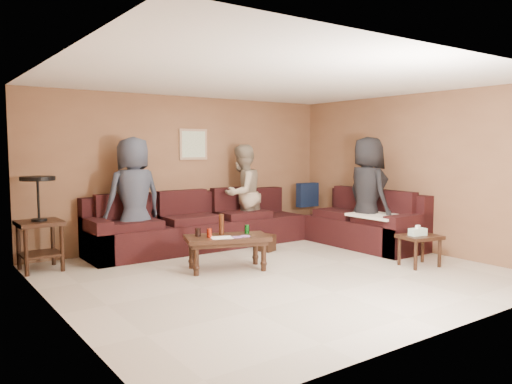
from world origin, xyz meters
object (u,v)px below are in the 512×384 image
end_table_left (39,222)px  person_left (134,197)px  side_table_right (419,239)px  waste_bin (267,243)px  person_right (368,193)px  coffee_table (227,241)px  sectional_sofa (260,228)px  person_middle (242,194)px

end_table_left → person_left: bearing=1.7°
end_table_left → side_table_right: (4.35, -2.80, -0.28)m
waste_bin → person_left: (-1.88, 0.80, 0.77)m
person_right → coffee_table: bearing=99.1°
coffee_table → person_left: person_left is taller
sectional_sofa → person_left: person_left is taller
side_table_right → person_middle: size_ratio=0.35×
side_table_right → person_right: size_ratio=0.33×
coffee_table → person_middle: (1.25, 1.49, 0.46)m
waste_bin → end_table_left: bearing=166.8°
person_middle → side_table_right: bearing=90.1°
waste_bin → person_middle: 1.10m
coffee_table → side_table_right: (2.28, -1.38, -0.01)m
side_table_right → person_left: size_ratio=0.33×
coffee_table → sectional_sofa: bearing=37.3°
end_table_left → person_middle: person_middle is taller
coffee_table → end_table_left: (-2.06, 1.42, 0.27)m
person_left → person_right: person_right is taller
person_left → person_right: (3.32, -1.59, 0.01)m
person_left → side_table_right: bearing=130.5°
waste_bin → person_right: bearing=-29.1°
side_table_right → person_right: (0.31, 1.24, 0.53)m
end_table_left → person_left: 1.36m
person_left → waste_bin: bearing=150.9°
end_table_left → coffee_table: bearing=-34.5°
coffee_table → person_right: 2.65m
sectional_sofa → waste_bin: sectional_sofa is taller
waste_bin → person_left: 2.19m
sectional_sofa → side_table_right: 2.55m
end_table_left → person_middle: (3.31, 0.08, 0.18)m
end_table_left → person_left: (1.34, 0.04, 0.24)m
sectional_sofa → end_table_left: end_table_left is taller
sectional_sofa → person_left: bearing=165.5°
person_middle → sectional_sofa: bearing=69.8°
sectional_sofa → side_table_right: size_ratio=7.75×
sectional_sofa → person_left: size_ratio=2.57×
waste_bin → sectional_sofa: bearing=73.6°
person_left → person_right: 3.68m
side_table_right → person_left: (-3.01, 2.84, 0.52)m
side_table_right → person_right: person_right is taller
coffee_table → waste_bin: coffee_table is taller
end_table_left → waste_bin: (3.23, -0.75, -0.53)m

